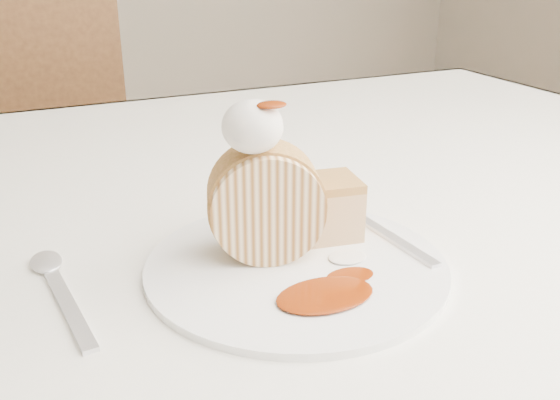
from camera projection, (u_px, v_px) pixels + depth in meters
name	position (u px, v px, depth m)	size (l,w,h in m)	color
table	(229.00, 257.00, 0.73)	(1.40, 0.90, 0.75)	white
chair_far	(25.00, 171.00, 1.41)	(0.44, 0.44, 0.92)	brown
plate	(296.00, 266.00, 0.51)	(0.25, 0.25, 0.01)	white
roulade_slice	(266.00, 203.00, 0.51)	(0.09, 0.09, 0.05)	beige
cake_chunk	(326.00, 211.00, 0.55)	(0.06, 0.05, 0.05)	#C5874A
whipped_cream	(253.00, 126.00, 0.48)	(0.05, 0.05, 0.04)	silver
caramel_drizzle	(271.00, 98.00, 0.46)	(0.02, 0.02, 0.01)	maroon
caramel_pool	(325.00, 295.00, 0.46)	(0.08, 0.05, 0.00)	maroon
fork	(396.00, 241.00, 0.55)	(0.02, 0.15, 0.00)	silver
spoon	(69.00, 308.00, 0.46)	(0.02, 0.15, 0.00)	silver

